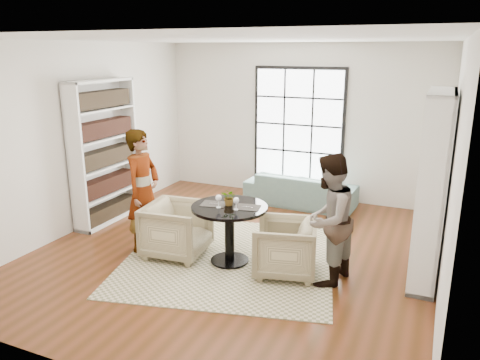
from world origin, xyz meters
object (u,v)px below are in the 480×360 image
at_px(person_left, 143,191).
at_px(flower_centerpiece, 230,197).
at_px(sofa, 300,189).
at_px(wine_glass_right, 236,201).
at_px(armchair_right, 285,248).
at_px(pedestal_table, 229,222).
at_px(person_right, 328,220).
at_px(armchair_left, 177,230).
at_px(wine_glass_left, 219,198).

relative_size(person_left, flower_centerpiece, 7.78).
height_order(sofa, wine_glass_right, wine_glass_right).
xyz_separation_m(armchair_right, wine_glass_right, (-0.66, -0.09, 0.58)).
relative_size(pedestal_table, person_right, 0.62).
bearing_deg(pedestal_table, armchair_left, -174.17).
distance_m(person_left, person_right, 2.70).
bearing_deg(flower_centerpiece, sofa, 86.32).
distance_m(pedestal_table, person_left, 1.38).
relative_size(armchair_left, flower_centerpiece, 3.70).
xyz_separation_m(person_right, wine_glass_left, (-1.46, -0.11, 0.12)).
height_order(wine_glass_left, flower_centerpiece, flower_centerpiece).
relative_size(sofa, person_right, 1.23).
bearing_deg(wine_glass_right, sofa, 89.53).
xyz_separation_m(pedestal_table, person_left, (-1.34, -0.08, 0.30)).
bearing_deg(wine_glass_left, person_right, 4.14).
height_order(pedestal_table, armchair_left, pedestal_table).
height_order(sofa, flower_centerpiece, flower_centerpiece).
bearing_deg(person_right, armchair_right, -78.31).
bearing_deg(armchair_right, pedestal_table, -105.01).
height_order(pedestal_table, sofa, pedestal_table).
bearing_deg(armchair_right, sofa, 178.60).
distance_m(person_right, flower_centerpiece, 1.37).
distance_m(person_right, wine_glass_left, 1.47).
distance_m(armchair_left, wine_glass_left, 0.89).
xyz_separation_m(armchair_right, person_right, (0.55, 0.00, 0.47)).
bearing_deg(person_right, pedestal_table, -78.91).
bearing_deg(pedestal_table, sofa, 86.57).
xyz_separation_m(sofa, person_left, (-1.51, -2.91, 0.60)).
xyz_separation_m(person_right, flower_centerpiece, (-1.37, 0.04, 0.11)).
height_order(sofa, armchair_left, armchair_left).
bearing_deg(armchair_right, wine_glass_left, -97.37).
height_order(armchair_right, wine_glass_right, wine_glass_right).
distance_m(pedestal_table, armchair_right, 0.84).
bearing_deg(wine_glass_left, armchair_right, 6.63).
bearing_deg(sofa, person_right, 115.46).
bearing_deg(armchair_left, sofa, -24.08).
height_order(wine_glass_left, wine_glass_right, wine_glass_left).
height_order(person_left, flower_centerpiece, person_left).
height_order(armchair_right, flower_centerpiece, flower_centerpiece).
distance_m(pedestal_table, wine_glass_left, 0.39).
bearing_deg(sofa, pedestal_table, 89.39).
xyz_separation_m(pedestal_table, armchair_right, (0.81, -0.01, -0.23)).
relative_size(pedestal_table, flower_centerpiece, 4.50).
bearing_deg(pedestal_table, flower_centerpiece, 109.25).
relative_size(person_left, person_right, 1.08).
xyz_separation_m(sofa, person_right, (1.19, -2.84, 0.53)).
distance_m(armchair_left, person_left, 0.75).
xyz_separation_m(person_left, wine_glass_left, (1.24, -0.04, 0.06)).
xyz_separation_m(armchair_left, wine_glass_right, (0.94, -0.02, 0.56)).
relative_size(armchair_left, wine_glass_right, 4.98).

